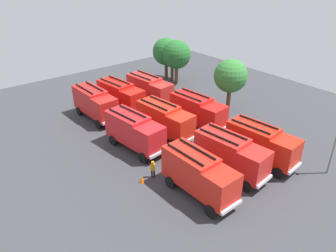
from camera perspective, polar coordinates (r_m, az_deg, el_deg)
ground_plane at (r=37.26m, az=0.00°, el=-1.91°), size 55.63×55.63×0.00m
fire_truck_0 at (r=41.66m, az=-12.59°, el=4.01°), size 7.27×2.93×3.88m
fire_truck_1 at (r=34.27m, az=-5.85°, el=-0.77°), size 7.43×3.40×3.88m
fire_truck_2 at (r=27.77m, az=5.42°, el=-8.22°), size 7.25×2.88×3.88m
fire_truck_3 at (r=43.33m, az=-8.23°, el=5.34°), size 7.44×3.45×3.88m
fire_truck_4 at (r=36.43m, az=-0.55°, el=1.20°), size 7.41×3.33×3.88m
fire_truck_5 at (r=30.74m, az=10.89°, el=-4.76°), size 7.42×3.37×3.88m
fire_truck_6 at (r=45.14m, az=-3.23°, el=6.51°), size 7.40×3.31×3.88m
fire_truck_7 at (r=38.74m, az=5.19°, el=2.76°), size 7.39×3.27×3.88m
fire_truck_8 at (r=33.15m, az=15.97°, el=-2.83°), size 7.41×3.34×3.88m
firefighter_0 at (r=46.88m, az=-7.86°, el=5.52°), size 0.42×0.27×1.69m
firefighter_1 at (r=41.58m, az=6.63°, el=2.62°), size 0.27×0.44×1.66m
firefighter_2 at (r=30.36m, az=-2.64°, el=-7.41°), size 0.46×0.47×1.69m
tree_0 at (r=54.03m, az=-0.31°, el=12.79°), size 4.37×4.37×6.77m
tree_1 at (r=53.57m, az=0.75°, el=12.31°), size 4.07×4.07×6.31m
tree_2 at (r=52.03m, az=1.50°, el=12.28°), size 4.44×4.44×6.88m
tree_3 at (r=43.41m, az=10.83°, el=8.53°), size 4.34×4.34×6.73m
traffic_cone_0 at (r=38.31m, az=13.18°, el=-1.35°), size 0.39×0.39×0.55m
traffic_cone_1 at (r=36.67m, az=15.04°, el=-2.91°), size 0.45×0.45×0.64m
traffic_cone_2 at (r=30.13m, az=-4.54°, el=-9.19°), size 0.49×0.49×0.70m
lamppost at (r=33.13m, az=27.13°, el=-2.25°), size 0.36×0.36×5.99m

